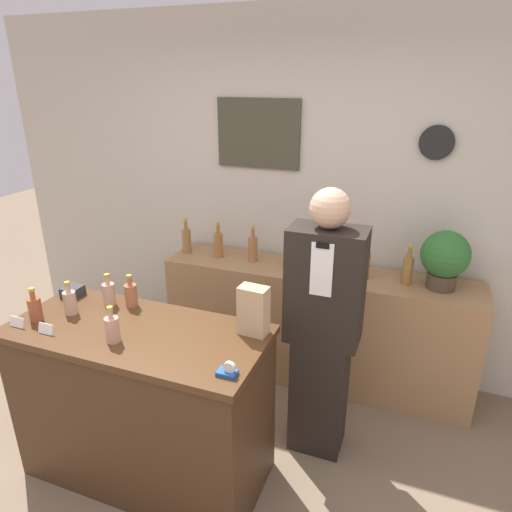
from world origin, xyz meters
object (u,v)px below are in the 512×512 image
object	(u,v)px
shopkeeper	(323,330)
tape_dispenser	(228,371)
potted_plant	(445,257)
paper_bag	(254,311)

from	to	relation	value
shopkeeper	tape_dispenser	size ratio (longest dim) A/B	18.72
shopkeeper	potted_plant	world-z (taller)	shopkeeper
paper_bag	potted_plant	bearing A→B (deg)	49.70
shopkeeper	tape_dispenser	bearing A→B (deg)	-109.17
potted_plant	paper_bag	xyz separation A→B (m)	(-0.92, -1.08, -0.02)
potted_plant	paper_bag	bearing A→B (deg)	-130.30
potted_plant	tape_dispenser	bearing A→B (deg)	-121.43
potted_plant	tape_dispenser	xyz separation A→B (m)	(-0.90, -1.46, -0.13)
shopkeeper	paper_bag	xyz separation A→B (m)	(-0.29, -0.38, 0.26)
potted_plant	paper_bag	world-z (taller)	potted_plant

